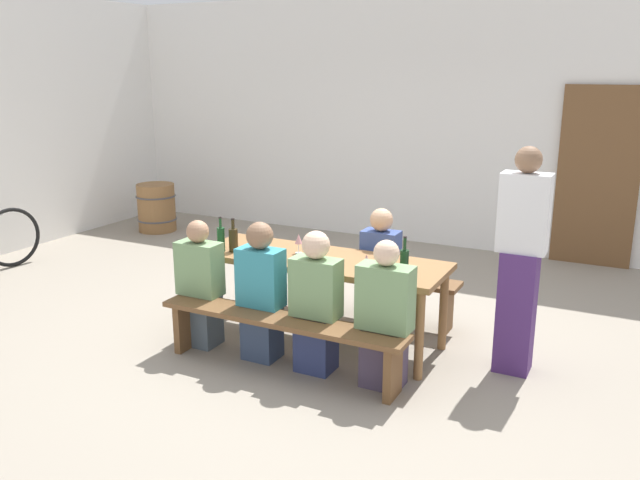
# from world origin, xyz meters

# --- Properties ---
(ground_plane) EXTENTS (24.00, 24.00, 0.00)m
(ground_plane) POSITION_xyz_m (0.00, 0.00, 0.00)
(ground_plane) COLOR gray
(back_wall) EXTENTS (14.00, 0.20, 3.20)m
(back_wall) POSITION_xyz_m (0.00, 3.62, 1.60)
(back_wall) COLOR white
(back_wall) RESTS_ON ground
(wooden_door) EXTENTS (0.90, 0.06, 2.10)m
(wooden_door) POSITION_xyz_m (1.85, 3.48, 1.05)
(wooden_door) COLOR brown
(wooden_door) RESTS_ON ground
(tasting_table) EXTENTS (2.14, 0.74, 0.75)m
(tasting_table) POSITION_xyz_m (0.00, 0.00, 0.67)
(tasting_table) COLOR olive
(tasting_table) RESTS_ON ground
(bench_near) EXTENTS (2.04, 0.30, 0.45)m
(bench_near) POSITION_xyz_m (0.00, -0.67, 0.36)
(bench_near) COLOR brown
(bench_near) RESTS_ON ground
(bench_far) EXTENTS (2.04, 0.30, 0.45)m
(bench_far) POSITION_xyz_m (0.00, 0.67, 0.36)
(bench_far) COLOR brown
(bench_far) RESTS_ON ground
(wine_bottle_0) EXTENTS (0.08, 0.08, 0.29)m
(wine_bottle_0) POSITION_xyz_m (-0.75, -0.18, 0.86)
(wine_bottle_0) COLOR #332814
(wine_bottle_0) RESTS_ON tasting_table
(wine_bottle_1) EXTENTS (0.07, 0.07, 0.31)m
(wine_bottle_1) POSITION_xyz_m (-0.84, -0.22, 0.86)
(wine_bottle_1) COLOR #194723
(wine_bottle_1) RESTS_ON tasting_table
(wine_bottle_2) EXTENTS (0.07, 0.07, 0.34)m
(wine_bottle_2) POSITION_xyz_m (0.84, -0.28, 0.88)
(wine_bottle_2) COLOR #143319
(wine_bottle_2) RESTS_ON tasting_table
(wine_glass_0) EXTENTS (0.06, 0.06, 0.17)m
(wine_glass_0) POSITION_xyz_m (-0.22, 0.02, 0.87)
(wine_glass_0) COLOR silver
(wine_glass_0) RESTS_ON tasting_table
(wine_glass_1) EXTENTS (0.07, 0.07, 0.17)m
(wine_glass_1) POSITION_xyz_m (0.54, -0.28, 0.87)
(wine_glass_1) COLOR silver
(wine_glass_1) RESTS_ON tasting_table
(seated_guest_near_0) EXTENTS (0.37, 0.24, 1.09)m
(seated_guest_near_0) POSITION_xyz_m (-0.86, -0.52, 0.51)
(seated_guest_near_0) COLOR #495763
(seated_guest_near_0) RESTS_ON ground
(seated_guest_near_1) EXTENTS (0.36, 0.24, 1.14)m
(seated_guest_near_1) POSITION_xyz_m (-0.26, -0.52, 0.55)
(seated_guest_near_1) COLOR #32415F
(seated_guest_near_1) RESTS_ON ground
(seated_guest_near_2) EXTENTS (0.38, 0.24, 1.12)m
(seated_guest_near_2) POSITION_xyz_m (0.23, -0.52, 0.54)
(seated_guest_near_2) COLOR navy
(seated_guest_near_2) RESTS_ON ground
(seated_guest_near_3) EXTENTS (0.40, 0.24, 1.12)m
(seated_guest_near_3) POSITION_xyz_m (0.79, -0.52, 0.52)
(seated_guest_near_3) COLOR #473B52
(seated_guest_near_3) RESTS_ON ground
(seated_guest_far_0) EXTENTS (0.33, 0.24, 1.10)m
(seated_guest_far_0) POSITION_xyz_m (0.34, 0.52, 0.53)
(seated_guest_far_0) COLOR #33494E
(seated_guest_far_0) RESTS_ON ground
(standing_host) EXTENTS (0.36, 0.24, 1.75)m
(standing_host) POSITION_xyz_m (1.60, 0.18, 0.85)
(standing_host) COLOR #482866
(standing_host) RESTS_ON ground
(wine_barrel) EXTENTS (0.57, 0.57, 0.68)m
(wine_barrel) POSITION_xyz_m (-3.86, 2.43, 0.34)
(wine_barrel) COLOR olive
(wine_barrel) RESTS_ON ground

